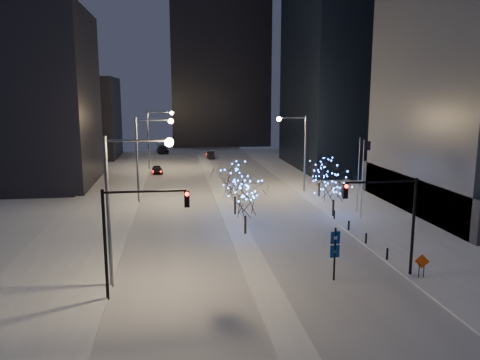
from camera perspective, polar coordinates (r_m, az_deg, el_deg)
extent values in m
plane|color=silver|center=(31.30, 3.19, -13.29)|extent=(160.00, 160.00, 0.00)
cube|color=#B7BCC7|center=(64.60, -2.84, -0.87)|extent=(20.00, 130.00, 0.02)
cube|color=silver|center=(59.71, -2.41, -1.74)|extent=(2.00, 80.00, 0.15)
cube|color=silver|center=(53.84, 14.82, -3.41)|extent=(10.00, 90.00, 0.15)
cube|color=silver|center=(50.40, -17.33, -4.47)|extent=(8.00, 90.00, 0.15)
cube|color=black|center=(71.69, -26.52, 8.82)|extent=(22.00, 18.00, 24.00)
cube|color=black|center=(100.30, -19.88, 7.11)|extent=(18.00, 16.00, 16.00)
cube|color=black|center=(120.99, -2.56, 14.31)|extent=(24.00, 14.00, 42.00)
cylinder|color=#595E66|center=(31.34, -15.75, -3.97)|extent=(0.24, 0.24, 10.00)
cylinder|color=#595E66|center=(30.34, -12.43, 4.73)|extent=(4.00, 0.16, 0.16)
sphere|color=#FFCA7F|center=(30.27, -8.63, 4.56)|extent=(0.56, 0.56, 0.56)
cylinder|color=#595E66|center=(55.80, -12.41, 2.32)|extent=(0.24, 0.24, 10.00)
cylinder|color=#595E66|center=(55.24, -10.52, 7.21)|extent=(4.00, 0.16, 0.16)
sphere|color=#FFCA7F|center=(55.20, -8.43, 7.11)|extent=(0.56, 0.56, 0.56)
cylinder|color=#595E66|center=(80.59, -11.12, 4.76)|extent=(0.24, 0.24, 10.00)
cylinder|color=#595E66|center=(80.21, -9.79, 8.14)|extent=(4.00, 0.16, 0.16)
sphere|color=#FFCA7F|center=(80.18, -8.35, 8.07)|extent=(0.56, 0.56, 0.56)
cylinder|color=#595E66|center=(60.94, 7.92, 3.12)|extent=(0.24, 0.24, 10.00)
cylinder|color=#595E66|center=(60.08, 6.42, 7.55)|extent=(3.50, 0.16, 0.16)
sphere|color=#FFCA7F|center=(59.67, 4.77, 7.42)|extent=(0.56, 0.56, 0.56)
cylinder|color=black|center=(29.85, -16.11, -7.70)|extent=(0.20, 0.20, 7.00)
cylinder|color=black|center=(28.76, -11.50, -1.38)|extent=(5.00, 0.14, 0.14)
cube|color=black|center=(28.82, -6.50, -2.33)|extent=(0.32, 0.28, 1.00)
sphere|color=#FF0C05|center=(28.57, -6.50, -1.72)|extent=(0.22, 0.22, 0.22)
cylinder|color=black|center=(34.52, 20.35, -5.50)|extent=(0.20, 0.20, 7.00)
cylinder|color=black|center=(32.68, 16.85, -0.22)|extent=(5.00, 0.14, 0.14)
cube|color=black|center=(31.82, 12.71, -1.32)|extent=(0.32, 0.28, 1.00)
sphere|color=#FF0C05|center=(31.59, 12.85, -0.76)|extent=(0.22, 0.22, 0.22)
cylinder|color=silver|center=(48.64, 14.68, 0.06)|extent=(0.10, 0.10, 8.00)
cube|color=black|center=(48.31, 15.25, 4.04)|extent=(0.70, 0.03, 0.90)
cylinder|color=silver|center=(51.14, 14.23, 0.57)|extent=(0.10, 0.10, 8.00)
cube|color=black|center=(50.83, 14.76, 4.35)|extent=(0.70, 0.03, 0.90)
cylinder|color=black|center=(37.77, 17.51, -8.59)|extent=(0.16, 0.16, 0.90)
cylinder|color=black|center=(41.22, 15.12, -6.87)|extent=(0.16, 0.16, 0.90)
cylinder|color=black|center=(44.77, 13.12, -5.41)|extent=(0.16, 0.16, 0.90)
cylinder|color=black|center=(48.39, 11.42, -4.17)|extent=(0.16, 0.16, 0.90)
imported|color=black|center=(76.58, -10.05, 1.25)|extent=(2.02, 4.10, 1.35)
imported|color=black|center=(94.28, -3.62, 3.09)|extent=(1.78, 4.39, 1.42)
imported|color=black|center=(103.55, -9.41, 3.65)|extent=(2.81, 5.57, 1.55)
cylinder|color=black|center=(42.42, 0.65, -5.48)|extent=(0.22, 0.22, 1.67)
cylinder|color=black|center=(49.27, -0.61, -3.13)|extent=(0.22, 0.22, 1.85)
cylinder|color=black|center=(49.51, 11.29, -3.36)|extent=(0.22, 0.22, 1.70)
cylinder|color=black|center=(58.71, 9.62, -1.17)|extent=(0.22, 0.22, 1.67)
cylinder|color=black|center=(32.78, 11.47, -8.87)|extent=(0.13, 0.13, 3.74)
cube|color=navy|center=(32.41, 11.54, -6.91)|extent=(0.67, 0.16, 0.86)
cube|color=navy|center=(32.71, 11.48, -8.52)|extent=(0.67, 0.16, 0.86)
cylinder|color=black|center=(34.92, 20.98, -10.29)|extent=(0.05, 0.05, 0.99)
cylinder|color=black|center=(35.09, 21.50, -10.23)|extent=(0.05, 0.05, 0.99)
cube|color=#FD570D|center=(34.78, 21.31, -9.22)|extent=(0.98, 0.33, 1.02)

